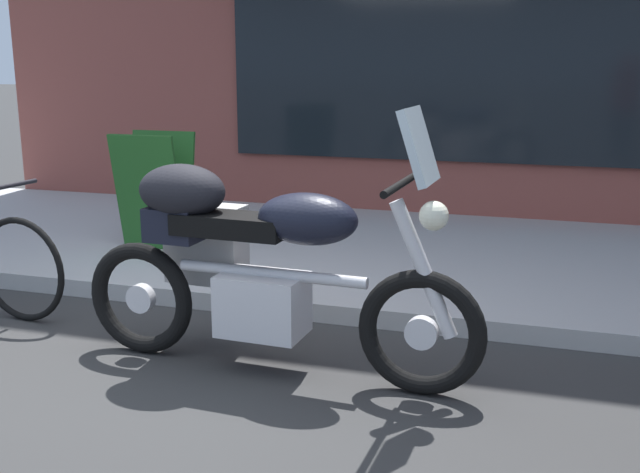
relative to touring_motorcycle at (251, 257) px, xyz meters
name	(u,v)px	position (x,y,z in m)	size (l,w,h in m)	color
ground_plane	(154,374)	(-0.46, -0.25, -0.60)	(80.00, 80.00, 0.00)	#2E2E2E
touring_motorcycle	(251,257)	(0.00, 0.00, 0.00)	(2.21, 0.73, 1.39)	black
sandwich_board_sign	(155,191)	(-1.54, 1.74, -0.02)	(0.55, 0.41, 0.92)	#1E511E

